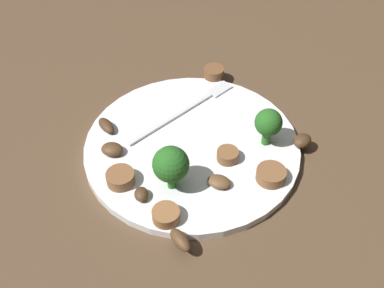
# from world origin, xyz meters

# --- Properties ---
(ground_plane) EXTENTS (1.40, 1.40, 0.00)m
(ground_plane) POSITION_xyz_m (0.00, 0.00, 0.00)
(ground_plane) COLOR #4C3826
(plate) EXTENTS (0.27, 0.27, 0.01)m
(plate) POSITION_xyz_m (0.00, 0.00, 0.01)
(plate) COLOR white
(plate) RESTS_ON ground_plane
(fork) EXTENTS (0.18, 0.03, 0.00)m
(fork) POSITION_xyz_m (0.04, 0.06, 0.01)
(fork) COLOR silver
(fork) RESTS_ON plate
(broccoli_floret_0) EXTENTS (0.03, 0.03, 0.05)m
(broccoli_floret_0) POSITION_xyz_m (0.08, -0.05, 0.04)
(broccoli_floret_0) COLOR #296420
(broccoli_floret_0) RESTS_ON plate
(broccoli_floret_1) EXTENTS (0.04, 0.04, 0.06)m
(broccoli_floret_1) POSITION_xyz_m (-0.06, -0.04, 0.05)
(broccoli_floret_1) COLOR #296420
(broccoli_floret_1) RESTS_ON plate
(sausage_slice_0) EXTENTS (0.04, 0.04, 0.01)m
(sausage_slice_0) POSITION_xyz_m (0.11, 0.09, 0.02)
(sausage_slice_0) COLOR brown
(sausage_slice_0) RESTS_ON plate
(sausage_slice_1) EXTENTS (0.04, 0.04, 0.01)m
(sausage_slice_1) POSITION_xyz_m (-0.09, -0.07, 0.02)
(sausage_slice_1) COLOR brown
(sausage_slice_1) RESTS_ON plate
(sausage_slice_2) EXTENTS (0.04, 0.04, 0.01)m
(sausage_slice_2) POSITION_xyz_m (0.02, -0.05, 0.02)
(sausage_slice_2) COLOR brown
(sausage_slice_2) RESTS_ON plate
(sausage_slice_3) EXTENTS (0.05, 0.05, 0.01)m
(sausage_slice_3) POSITION_xyz_m (0.04, -0.10, 0.02)
(sausage_slice_3) COLOR brown
(sausage_slice_3) RESTS_ON plate
(sausage_slice_4) EXTENTS (0.05, 0.05, 0.01)m
(sausage_slice_4) POSITION_xyz_m (-0.10, 0.00, 0.02)
(sausage_slice_4) COLOR brown
(sausage_slice_4) RESTS_ON plate
(mushroom_0) EXTENTS (0.03, 0.03, 0.01)m
(mushroom_0) POSITION_xyz_m (-0.09, 0.05, 0.02)
(mushroom_0) COLOR #4C331E
(mushroom_0) RESTS_ON plate
(mushroom_1) EXTENTS (0.02, 0.03, 0.01)m
(mushroom_1) POSITION_xyz_m (-0.10, -0.03, 0.02)
(mushroom_1) COLOR #422B19
(mushroom_1) RESTS_ON plate
(mushroom_2) EXTENTS (0.02, 0.03, 0.01)m
(mushroom_2) POSITION_xyz_m (-0.07, 0.09, 0.02)
(mushroom_2) COLOR #422B19
(mushroom_2) RESTS_ON plate
(mushroom_3) EXTENTS (0.02, 0.03, 0.01)m
(mushroom_3) POSITION_xyz_m (-0.10, -0.11, 0.02)
(mushroom_3) COLOR #4C331E
(mushroom_3) RESTS_ON plate
(mushroom_4) EXTENTS (0.03, 0.02, 0.01)m
(mushroom_4) POSITION_xyz_m (0.11, -0.08, 0.02)
(mushroom_4) COLOR #422B19
(mushroom_4) RESTS_ON plate
(mushroom_5) EXTENTS (0.03, 0.03, 0.01)m
(mushroom_5) POSITION_xyz_m (-0.01, -0.07, 0.02)
(mushroom_5) COLOR brown
(mushroom_5) RESTS_ON plate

